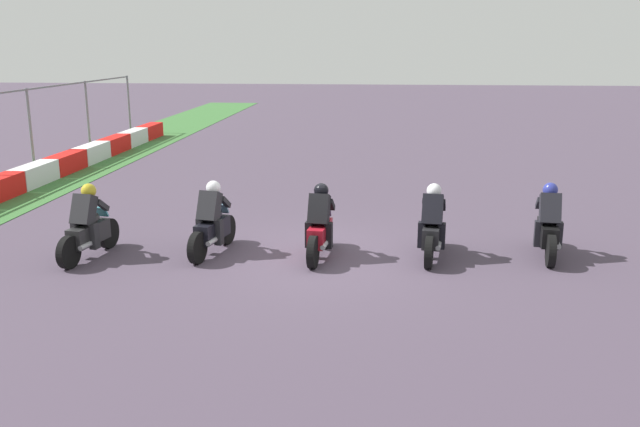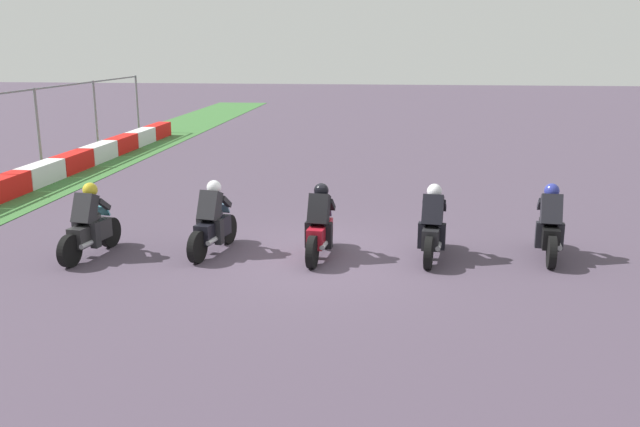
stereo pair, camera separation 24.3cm
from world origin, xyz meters
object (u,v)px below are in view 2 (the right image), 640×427
rider_lane_c (320,228)px  rider_lane_d (213,224)px  rider_lane_a (549,228)px  rider_lane_b (433,228)px  rider_lane_e (90,227)px

rider_lane_c → rider_lane_d: bearing=94.3°
rider_lane_a → rider_lane_b: (-0.30, 2.34, 0.00)m
rider_lane_a → rider_lane_c: same height
rider_lane_d → rider_lane_e: same height
rider_lane_e → rider_lane_d: bearing=-68.6°
rider_lane_d → rider_lane_e: size_ratio=1.00×
rider_lane_b → rider_lane_c: (-0.18, 2.25, 0.00)m
rider_lane_d → rider_lane_e: 2.47m
rider_lane_a → rider_lane_d: 6.83m
rider_lane_a → rider_lane_d: (-0.42, 6.82, 0.00)m
rider_lane_a → rider_lane_e: bearing=102.4°
rider_lane_a → rider_lane_b: 2.36m
rider_lane_a → rider_lane_e: (-0.93, 9.23, 0.00)m
rider_lane_b → rider_lane_d: size_ratio=1.01×
rider_lane_b → rider_lane_d: bearing=99.6°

